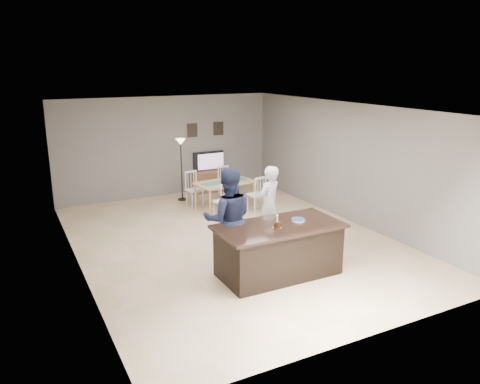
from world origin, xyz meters
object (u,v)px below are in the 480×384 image
television (210,161)px  man (228,219)px  kitchen_island (278,250)px  floor_lamp (181,153)px  birthday_cake (277,225)px  plate_stack (298,220)px  dining_table (225,186)px  woman (269,205)px  tv_console (211,181)px

television → man: man is taller
kitchen_island → floor_lamp: size_ratio=1.30×
birthday_cake → plate_stack: birthday_cake is taller
birthday_cake → dining_table: bearing=76.7°
woman → floor_lamp: size_ratio=0.97×
floor_lamp → dining_table: bearing=-60.1°
tv_console → dining_table: (-0.36, -1.66, 0.27)m
floor_lamp → woman: bearing=-83.2°
birthday_cake → kitchen_island: bearing=44.6°
man → birthday_cake: size_ratio=7.86×
woman → man: man is taller
man → television: bearing=-90.7°
man → birthday_cake: bearing=146.5°
plate_stack → man: bearing=150.7°
kitchen_island → tv_console: kitchen_island is taller
plate_stack → dining_table: 3.92m
plate_stack → floor_lamp: bearing=92.9°
woman → dining_table: woman is taller
woman → floor_lamp: floor_lamp is taller
kitchen_island → woman: (0.60, 1.35, 0.34)m
man → dining_table: (1.49, 3.29, -0.35)m
birthday_cake → dining_table: size_ratio=0.13×
kitchen_island → tv_console: bearing=77.8°
kitchen_island → birthday_cake: 0.52m
kitchen_island → floor_lamp: 5.17m
television → dining_table: (-0.36, -1.73, -0.30)m
television → birthday_cake: size_ratio=3.93×
kitchen_island → television: 5.78m
floor_lamp → plate_stack: bearing=-87.1°
kitchen_island → dining_table: bearing=77.8°
plate_stack → birthday_cake: bearing=-165.6°
man → birthday_cake: (0.55, -0.72, 0.04)m
kitchen_island → floor_lamp: (0.15, 5.10, 0.82)m
woman → plate_stack: 1.34m
kitchen_island → dining_table: 4.00m
plate_stack → woman: bearing=81.7°
tv_console → television: bearing=90.0°
birthday_cake → floor_lamp: size_ratio=0.14×
kitchen_island → floor_lamp: floor_lamp is taller
woman → floor_lamp: 3.81m
dining_table → floor_lamp: bearing=110.7°
kitchen_island → man: 1.01m
birthday_cake → plate_stack: 0.53m
tv_console → woman: bearing=-98.1°
tv_console → dining_table: 1.72m
birthday_cake → plate_stack: (0.51, 0.13, -0.04)m
tv_console → man: bearing=-110.5°
kitchen_island → birthday_cake: birthday_cake is taller
woman → plate_stack: size_ratio=6.66×
woman → dining_table: 2.58m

